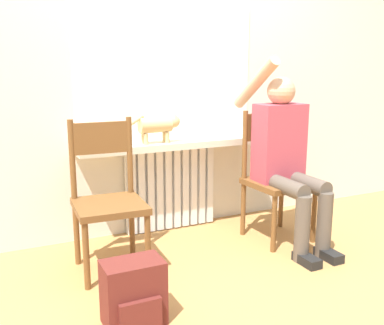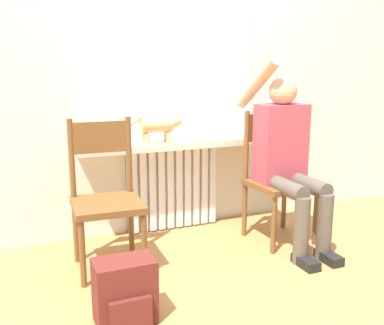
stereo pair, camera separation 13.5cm
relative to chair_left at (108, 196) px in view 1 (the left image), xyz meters
name	(u,v)px [view 1 (the left image)]	position (x,y,z in m)	size (l,w,h in m)	color
ground_plane	(251,295)	(0.62, -0.67, -0.47)	(12.00, 12.00, 0.00)	#B27F47
wall_with_window	(165,50)	(0.62, 0.56, 0.88)	(7.00, 0.06, 2.70)	silver
radiator	(171,187)	(0.62, 0.48, -0.14)	(0.71, 0.08, 0.65)	white
windowsill	(175,144)	(0.62, 0.40, 0.21)	(1.44, 0.26, 0.05)	beige
window_glass	(167,73)	(0.62, 0.53, 0.72)	(1.38, 0.01, 0.97)	white
chair_left	(108,196)	(0.00, 0.00, 0.00)	(0.43, 0.43, 0.93)	brown
chair_right	(275,175)	(1.23, 0.00, 0.00)	(0.43, 0.43, 0.93)	brown
person	(286,153)	(1.24, -0.11, 0.19)	(0.36, 0.95, 1.31)	brown
cat	(158,125)	(0.47, 0.35, 0.37)	(0.42, 0.11, 0.21)	#DBB77A
backpack	(134,293)	(-0.06, -0.66, -0.31)	(0.29, 0.22, 0.33)	maroon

